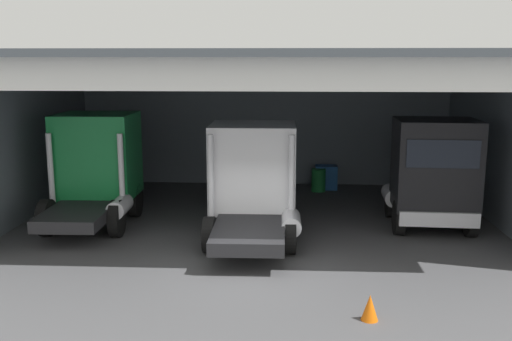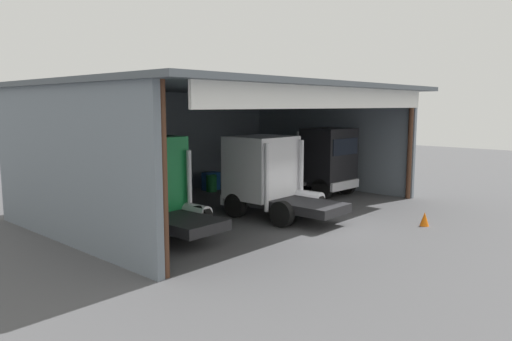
{
  "view_description": "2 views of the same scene",
  "coord_description": "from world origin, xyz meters",
  "px_view_note": "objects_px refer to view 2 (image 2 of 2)",
  "views": [
    {
      "loc": [
        0.94,
        -14.16,
        5.4
      ],
      "look_at": [
        0.0,
        3.7,
        1.9
      ],
      "focal_mm": 40.33,
      "sensor_mm": 36.0,
      "label": 1
    },
    {
      "loc": [
        -15.53,
        -10.32,
        4.74
      ],
      "look_at": [
        0.0,
        3.7,
        1.9
      ],
      "focal_mm": 33.77,
      "sensor_mm": 36.0,
      "label": 2
    }
  ],
  "objects_px": {
    "truck_green_right_bay": "(149,185)",
    "traffic_cone": "(425,219)",
    "tool_cart": "(211,181)",
    "truck_white_center_bay": "(267,175)",
    "truck_black_center_right_bay": "(325,161)",
    "oil_drum": "(212,183)"
  },
  "relations": [
    {
      "from": "truck_black_center_right_bay",
      "to": "tool_cart",
      "type": "height_order",
      "value": "truck_black_center_right_bay"
    },
    {
      "from": "truck_green_right_bay",
      "to": "traffic_cone",
      "type": "height_order",
      "value": "truck_green_right_bay"
    },
    {
      "from": "truck_green_right_bay",
      "to": "truck_black_center_right_bay",
      "type": "xyz_separation_m",
      "value": [
        10.87,
        -0.29,
        -0.03
      ]
    },
    {
      "from": "truck_green_right_bay",
      "to": "truck_black_center_right_bay",
      "type": "bearing_deg",
      "value": -2.37
    },
    {
      "from": "tool_cart",
      "to": "oil_drum",
      "type": "bearing_deg",
      "value": -130.08
    },
    {
      "from": "oil_drum",
      "to": "tool_cart",
      "type": "height_order",
      "value": "tool_cart"
    },
    {
      "from": "tool_cart",
      "to": "truck_green_right_bay",
      "type": "bearing_deg",
      "value": -146.05
    },
    {
      "from": "truck_white_center_bay",
      "to": "truck_green_right_bay",
      "type": "bearing_deg",
      "value": 167.17
    },
    {
      "from": "tool_cart",
      "to": "traffic_cone",
      "type": "bearing_deg",
      "value": -89.57
    },
    {
      "from": "truck_green_right_bay",
      "to": "truck_black_center_right_bay",
      "type": "height_order",
      "value": "truck_green_right_bay"
    },
    {
      "from": "truck_black_center_right_bay",
      "to": "traffic_cone",
      "type": "distance_m",
      "value": 7.41
    },
    {
      "from": "truck_white_center_bay",
      "to": "tool_cart",
      "type": "distance_m",
      "value": 7.15
    },
    {
      "from": "truck_white_center_bay",
      "to": "oil_drum",
      "type": "height_order",
      "value": "truck_white_center_bay"
    },
    {
      "from": "truck_green_right_bay",
      "to": "truck_white_center_bay",
      "type": "bearing_deg",
      "value": -13.12
    },
    {
      "from": "truck_white_center_bay",
      "to": "truck_black_center_right_bay",
      "type": "xyz_separation_m",
      "value": [
        5.6,
        0.85,
        0.06
      ]
    },
    {
      "from": "truck_black_center_right_bay",
      "to": "tool_cart",
      "type": "distance_m",
      "value": 6.5
    },
    {
      "from": "truck_white_center_bay",
      "to": "truck_black_center_right_bay",
      "type": "relative_size",
      "value": 1.21
    },
    {
      "from": "truck_green_right_bay",
      "to": "oil_drum",
      "type": "xyz_separation_m",
      "value": [
        7.61,
        4.95,
        -1.41
      ]
    },
    {
      "from": "truck_white_center_bay",
      "to": "traffic_cone",
      "type": "bearing_deg",
      "value": -65.03
    },
    {
      "from": "tool_cart",
      "to": "truck_white_center_bay",
      "type": "bearing_deg",
      "value": -112.45
    },
    {
      "from": "truck_white_center_bay",
      "to": "traffic_cone",
      "type": "height_order",
      "value": "truck_white_center_bay"
    },
    {
      "from": "truck_white_center_bay",
      "to": "oil_drum",
      "type": "bearing_deg",
      "value": 68.41
    }
  ]
}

